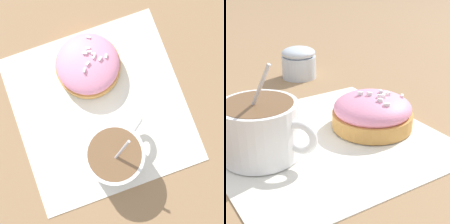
{
  "view_description": "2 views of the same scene",
  "coord_description": "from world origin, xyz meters",
  "views": [
    {
      "loc": [
        -0.1,
        0.01,
        0.6
      ],
      "look_at": [
        -0.01,
        -0.01,
        0.03
      ],
      "focal_mm": 60.0,
      "sensor_mm": 36.0,
      "label": 1
    },
    {
      "loc": [
        -0.18,
        -0.36,
        0.22
      ],
      "look_at": [
        0.02,
        0.0,
        0.03
      ],
      "focal_mm": 60.0,
      "sensor_mm": 36.0,
      "label": 2
    }
  ],
  "objects": [
    {
      "name": "ground_plane",
      "position": [
        0.0,
        0.0,
        0.0
      ],
      "size": [
        3.0,
        3.0,
        0.0
      ],
      "primitive_type": "plane",
      "color": "#93704C"
    },
    {
      "name": "paper_napkin",
      "position": [
        0.0,
        0.0,
        0.0
      ],
      "size": [
        0.28,
        0.28,
        0.0
      ],
      "color": "white",
      "rests_on": "ground_plane"
    },
    {
      "name": "coffee_cup",
      "position": [
        -0.08,
        -0.0,
        0.04
      ],
      "size": [
        0.09,
        0.1,
        0.11
      ],
      "color": "white",
      "rests_on": "paper_napkin"
    },
    {
      "name": "frosted_pastry",
      "position": [
        0.07,
        0.0,
        0.02
      ],
      "size": [
        0.1,
        0.1,
        0.05
      ],
      "color": "#D19347",
      "rests_on": "paper_napkin"
    }
  ]
}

